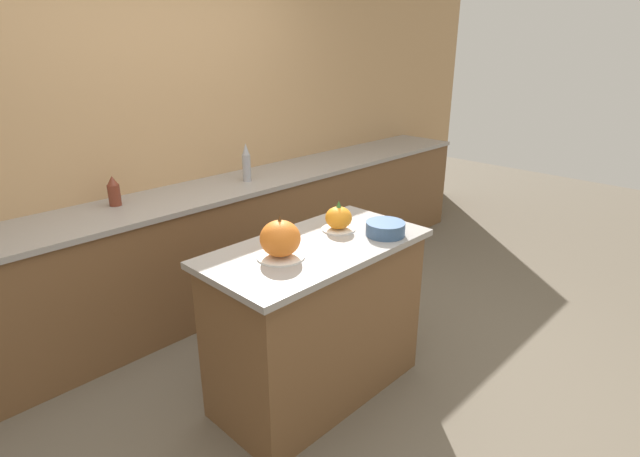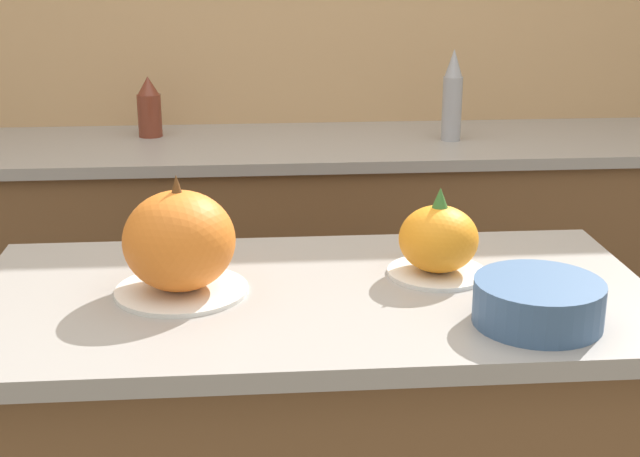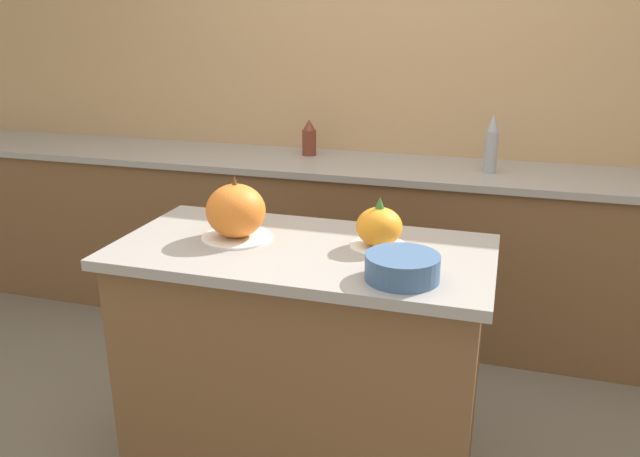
{
  "view_description": "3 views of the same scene",
  "coord_description": "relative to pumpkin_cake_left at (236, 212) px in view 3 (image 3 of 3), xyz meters",
  "views": [
    {
      "loc": [
        -1.7,
        -1.68,
        1.9
      ],
      "look_at": [
        -0.01,
        -0.04,
        1.01
      ],
      "focal_mm": 28.0,
      "sensor_mm": 36.0,
      "label": 1
    },
    {
      "loc": [
        -0.11,
        -1.49,
        1.51
      ],
      "look_at": [
        0.01,
        0.04,
        1.02
      ],
      "focal_mm": 50.0,
      "sensor_mm": 36.0,
      "label": 2
    },
    {
      "loc": [
        0.61,
        -1.8,
        1.61
      ],
      "look_at": [
        0.06,
        -0.01,
        0.98
      ],
      "focal_mm": 35.0,
      "sensor_mm": 36.0,
      "label": 3
    }
  ],
  "objects": [
    {
      "name": "bottle_short",
      "position": [
        -0.19,
        1.39,
        -0.0
      ],
      "size": [
        0.08,
        0.08,
        0.2
      ],
      "color": "maroon",
      "rests_on": "back_counter"
    },
    {
      "name": "back_counter",
      "position": [
        0.24,
        1.28,
        -0.55
      ],
      "size": [
        6.0,
        0.6,
        0.91
      ],
      "color": "brown",
      "rests_on": "ground_plane"
    },
    {
      "name": "bottle_tall",
      "position": [
        0.77,
        1.26,
        0.04
      ],
      "size": [
        0.06,
        0.06,
        0.29
      ],
      "color": "#99999E",
      "rests_on": "back_counter"
    },
    {
      "name": "pumpkin_cake_right",
      "position": [
        0.48,
        0.05,
        -0.03
      ],
      "size": [
        0.19,
        0.19,
        0.17
      ],
      "color": "white",
      "rests_on": "kitchen_island"
    },
    {
      "name": "wall_back",
      "position": [
        0.24,
        1.61,
        0.25
      ],
      "size": [
        8.0,
        0.06,
        2.5
      ],
      "color": "tan",
      "rests_on": "ground_plane"
    },
    {
      "name": "pumpkin_cake_left",
      "position": [
        0.0,
        0.0,
        0.0
      ],
      "size": [
        0.24,
        0.24,
        0.22
      ],
      "color": "white",
      "rests_on": "kitchen_island"
    },
    {
      "name": "mixing_bowl",
      "position": [
        0.59,
        -0.19,
        -0.05
      ],
      "size": [
        0.21,
        0.21,
        0.07
      ],
      "color": "#3D5B84",
      "rests_on": "kitchen_island"
    },
    {
      "name": "kitchen_island",
      "position": [
        0.24,
        -0.01,
        -0.54
      ],
      "size": [
        1.23,
        0.62,
        0.91
      ],
      "color": "brown",
      "rests_on": "ground_plane"
    }
  ]
}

